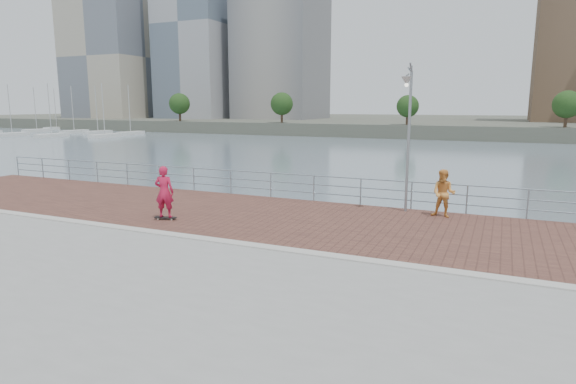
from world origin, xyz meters
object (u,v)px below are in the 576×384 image
at_px(street_lamp, 408,113).
at_px(bystander, 444,193).
at_px(guardrail, 337,187).
at_px(skateboarder, 164,192).

bearing_deg(street_lamp, bystander, -1.55).
bearing_deg(guardrail, skateboarder, -130.57).
xyz_separation_m(guardrail, street_lamp, (2.96, -0.89, 3.09)).
relative_size(street_lamp, skateboarder, 2.88).
xyz_separation_m(guardrail, bystander, (4.38, -0.93, 0.20)).
distance_m(guardrail, skateboarder, 7.13).
bearing_deg(guardrail, bystander, -11.96).
distance_m(street_lamp, bystander, 3.22).
relative_size(guardrail, bystander, 22.31).
bearing_deg(bystander, street_lamp, -173.81).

